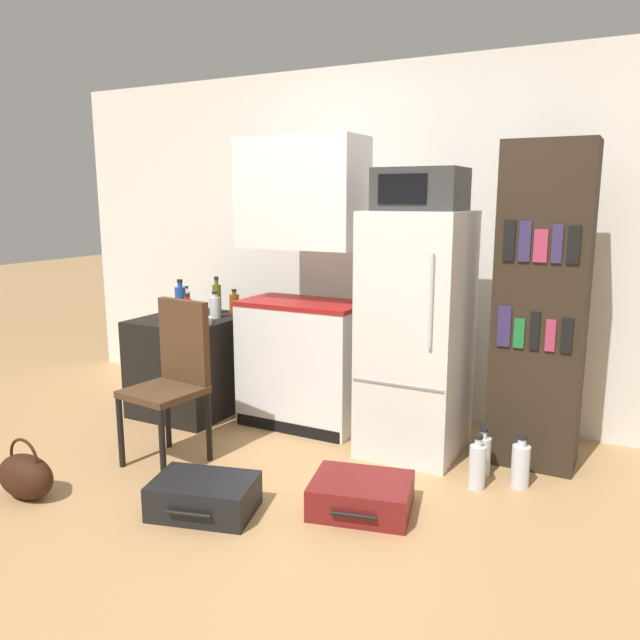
% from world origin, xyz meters
% --- Properties ---
extents(ground_plane, '(24.00, 24.00, 0.00)m').
position_xyz_m(ground_plane, '(0.00, 0.00, 0.00)').
color(ground_plane, tan).
extents(wall_back, '(6.40, 0.10, 2.51)m').
position_xyz_m(wall_back, '(0.20, 2.00, 1.25)').
color(wall_back, white).
rests_on(wall_back, ground_plane).
extents(side_table, '(0.67, 0.76, 0.71)m').
position_xyz_m(side_table, '(-1.37, 1.22, 0.36)').
color(side_table, black).
rests_on(side_table, ground_plane).
extents(kitchen_hutch, '(0.85, 0.48, 1.97)m').
position_xyz_m(kitchen_hutch, '(-0.50, 1.36, 0.92)').
color(kitchen_hutch, white).
rests_on(kitchen_hutch, ground_plane).
extents(refrigerator, '(0.58, 0.66, 1.50)m').
position_xyz_m(refrigerator, '(0.35, 1.28, 0.75)').
color(refrigerator, silver).
rests_on(refrigerator, ground_plane).
extents(microwave, '(0.50, 0.39, 0.25)m').
position_xyz_m(microwave, '(0.35, 1.28, 1.63)').
color(microwave, '#333333').
rests_on(microwave, refrigerator).
extents(bookshelf, '(0.50, 0.35, 1.89)m').
position_xyz_m(bookshelf, '(1.05, 1.43, 0.95)').
color(bookshelf, '#2D2319').
rests_on(bookshelf, ground_plane).
extents(bottle_olive_oil, '(0.07, 0.07, 0.28)m').
position_xyz_m(bottle_olive_oil, '(-1.30, 1.45, 0.83)').
color(bottle_olive_oil, '#566619').
rests_on(bottle_olive_oil, side_table).
extents(bottle_amber_beer, '(0.08, 0.08, 0.18)m').
position_xyz_m(bottle_amber_beer, '(-1.20, 1.55, 0.79)').
color(bottle_amber_beer, brown).
rests_on(bottle_amber_beer, side_table).
extents(bottle_blue_soda, '(0.08, 0.08, 0.26)m').
position_xyz_m(bottle_blue_soda, '(-1.52, 1.30, 0.82)').
color(bottle_blue_soda, '#1E47A3').
rests_on(bottle_blue_soda, side_table).
extents(bottle_ketchup_red, '(0.07, 0.07, 0.19)m').
position_xyz_m(bottle_ketchup_red, '(-1.31, 1.13, 0.79)').
color(bottle_ketchup_red, '#AD1914').
rests_on(bottle_ketchup_red, side_table).
extents(bottle_milk_white, '(0.06, 0.06, 0.18)m').
position_xyz_m(bottle_milk_white, '(-1.62, 1.49, 0.79)').
color(bottle_milk_white, white).
rests_on(bottle_milk_white, side_table).
extents(bottle_clear_short, '(0.08, 0.08, 0.20)m').
position_xyz_m(bottle_clear_short, '(-1.19, 1.29, 0.79)').
color(bottle_clear_short, silver).
rests_on(bottle_clear_short, side_table).
extents(bowl, '(0.17, 0.17, 0.05)m').
position_xyz_m(bowl, '(-1.15, 1.06, 0.74)').
color(bowl, silver).
rests_on(bowl, side_table).
extents(chair, '(0.45, 0.45, 0.98)m').
position_xyz_m(chair, '(-0.89, 0.47, 0.57)').
color(chair, black).
rests_on(chair, ground_plane).
extents(suitcase_large_flat, '(0.58, 0.49, 0.17)m').
position_xyz_m(suitcase_large_flat, '(0.38, 0.39, 0.08)').
color(suitcase_large_flat, maroon).
rests_on(suitcase_large_flat, ground_plane).
extents(suitcase_small_flat, '(0.58, 0.46, 0.18)m').
position_xyz_m(suitcase_small_flat, '(-0.32, 0.00, 0.09)').
color(suitcase_small_flat, black).
rests_on(suitcase_small_flat, ground_plane).
extents(handbag, '(0.36, 0.20, 0.33)m').
position_xyz_m(handbag, '(-1.26, -0.31, 0.12)').
color(handbag, '#33190F').
rests_on(handbag, ground_plane).
extents(water_bottle_front, '(0.10, 0.10, 0.30)m').
position_xyz_m(water_bottle_front, '(1.05, 1.05, 0.13)').
color(water_bottle_front, silver).
rests_on(water_bottle_front, ground_plane).
extents(water_bottle_middle, '(0.09, 0.09, 0.29)m').
position_xyz_m(water_bottle_middle, '(0.83, 1.10, 0.12)').
color(water_bottle_middle, silver).
rests_on(water_bottle_middle, ground_plane).
extents(water_bottle_back, '(0.09, 0.09, 0.31)m').
position_xyz_m(water_bottle_back, '(0.84, 0.92, 0.13)').
color(water_bottle_back, silver).
rests_on(water_bottle_back, ground_plane).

